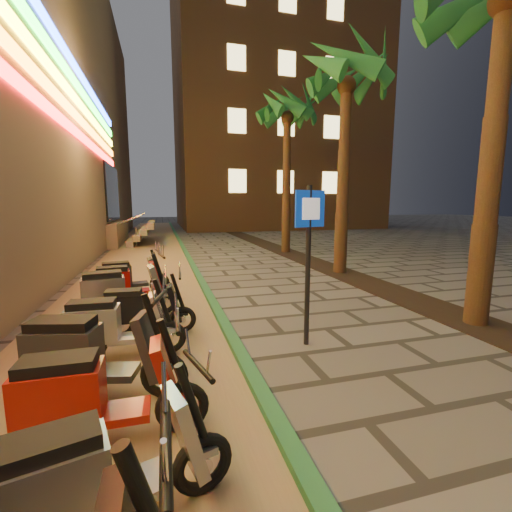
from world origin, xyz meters
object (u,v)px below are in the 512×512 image
object	(u,v)px
scooter_3	(94,476)
scooter_7	(139,310)
scooter_8	(119,292)
scooter_5	(89,354)
scooter_9	(125,283)
scooter_10	(127,277)
pedestrian_sign	(309,244)
scooter_4	(92,395)
scooter_6	(112,326)

from	to	relation	value
scooter_3	scooter_7	distance (m)	3.65
scooter_3	scooter_8	size ratio (longest dim) A/B	0.87
scooter_7	scooter_8	world-z (taller)	scooter_8
scooter_5	scooter_9	bearing A→B (deg)	103.06
scooter_10	scooter_5	bearing A→B (deg)	-100.28
scooter_3	scooter_10	distance (m)	6.34
pedestrian_sign	scooter_7	world-z (taller)	pedestrian_sign
pedestrian_sign	scooter_9	size ratio (longest dim) A/B	1.51
scooter_4	scooter_3	bearing A→B (deg)	-79.20
scooter_7	scooter_10	distance (m)	2.71
scooter_9	scooter_7	bearing A→B (deg)	-85.40
pedestrian_sign	scooter_10	distance (m)	4.91
pedestrian_sign	scooter_7	size ratio (longest dim) A/B	1.66
scooter_4	scooter_6	bearing A→B (deg)	92.26
pedestrian_sign	scooter_3	bearing A→B (deg)	-151.05
scooter_4	scooter_9	xyz separation A→B (m)	(-0.14, 4.58, -0.00)
scooter_10	scooter_4	bearing A→B (deg)	-98.31
pedestrian_sign	scooter_7	distance (m)	2.99
scooter_3	scooter_9	xyz separation A→B (m)	(-0.31, 5.53, 0.03)
scooter_6	scooter_8	size ratio (longest dim) A/B	0.91
pedestrian_sign	scooter_4	xyz separation A→B (m)	(-2.79, -1.62, -1.09)
scooter_5	scooter_6	xyz separation A→B (m)	(0.12, 1.02, -0.04)
scooter_8	scooter_7	bearing A→B (deg)	-76.28
scooter_8	pedestrian_sign	bearing A→B (deg)	-43.88
scooter_3	scooter_4	size ratio (longest dim) A/B	0.94
scooter_3	scooter_10	world-z (taller)	scooter_10
scooter_5	scooter_8	xyz separation A→B (m)	(0.02, 2.79, 0.01)
pedestrian_sign	scooter_8	world-z (taller)	pedestrian_sign
scooter_5	scooter_8	bearing A→B (deg)	103.41
scooter_4	scooter_10	bearing A→B (deg)	92.04
scooter_3	scooter_6	bearing A→B (deg)	79.75
pedestrian_sign	scooter_5	world-z (taller)	pedestrian_sign
pedestrian_sign	scooter_8	bearing A→B (deg)	129.89
scooter_3	scooter_6	distance (m)	2.84
pedestrian_sign	scooter_9	bearing A→B (deg)	119.05
pedestrian_sign	scooter_5	distance (m)	3.25
scooter_4	scooter_7	xyz separation A→B (m)	(0.24, 2.70, -0.05)
pedestrian_sign	scooter_4	world-z (taller)	pedestrian_sign
scooter_7	scooter_4	bearing A→B (deg)	-91.88
scooter_3	scooter_4	xyz separation A→B (m)	(-0.18, 0.96, 0.03)
scooter_3	scooter_4	distance (m)	0.97
scooter_8	scooter_9	xyz separation A→B (m)	(0.03, 0.93, -0.04)
scooter_3	scooter_6	xyz separation A→B (m)	(-0.24, 2.83, 0.02)
scooter_5	scooter_10	world-z (taller)	scooter_5
scooter_3	scooter_8	distance (m)	4.62
scooter_5	scooter_9	world-z (taller)	scooter_5
scooter_3	scooter_8	bearing A→B (deg)	79.08
scooter_3	scooter_8	world-z (taller)	scooter_8
scooter_6	scooter_8	bearing A→B (deg)	95.49
scooter_6	scooter_10	world-z (taller)	scooter_6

